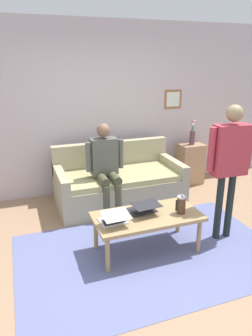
% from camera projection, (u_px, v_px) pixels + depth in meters
% --- Properties ---
extents(ground_plane, '(7.68, 7.68, 0.00)m').
position_uv_depth(ground_plane, '(150.00, 257.00, 3.54)').
color(ground_plane, '#997658').
extents(area_rug, '(2.95, 1.86, 0.01)m').
position_uv_depth(area_rug, '(150.00, 254.00, 3.59)').
color(area_rug, slate).
rests_on(area_rug, ground_plane).
extents(back_wall, '(7.04, 0.11, 2.70)m').
position_uv_depth(back_wall, '(96.00, 109.00, 5.06)').
color(back_wall, '#C1B3BA').
rests_on(back_wall, ground_plane).
extents(couch, '(1.88, 0.95, 0.88)m').
position_uv_depth(couch, '(119.00, 183.00, 4.84)').
color(couch, tan).
rests_on(couch, ground_plane).
extents(coffee_table, '(1.21, 0.60, 0.45)m').
position_uv_depth(coffee_table, '(147.00, 219.00, 3.55)').
color(coffee_table, '#A18356').
rests_on(coffee_table, ground_plane).
extents(laptop_left, '(0.34, 0.37, 0.13)m').
position_uv_depth(laptop_left, '(143.00, 208.00, 3.58)').
color(laptop_left, '#28282D').
rests_on(laptop_left, coffee_table).
extents(laptop_center, '(0.30, 0.34, 0.14)m').
position_uv_depth(laptop_center, '(114.00, 219.00, 3.34)').
color(laptop_center, silver).
rests_on(laptop_center, coffee_table).
extents(french_press, '(0.12, 0.10, 0.23)m').
position_uv_depth(french_press, '(181.00, 205.00, 3.55)').
color(french_press, '#4C3323').
rests_on(french_press, coffee_table).
extents(side_shelf, '(0.42, 0.32, 0.71)m').
position_uv_depth(side_shelf, '(190.00, 164.00, 5.58)').
color(side_shelf, '#A37C5C').
rests_on(side_shelf, ground_plane).
extents(flower_vase, '(0.09, 0.09, 0.43)m').
position_uv_depth(flower_vase, '(192.00, 136.00, 5.41)').
color(flower_vase, '#583745').
rests_on(flower_vase, side_shelf).
extents(person_standing, '(0.58, 0.21, 1.65)m').
position_uv_depth(person_standing, '(230.00, 156.00, 3.61)').
color(person_standing, '#1E2727').
rests_on(person_standing, ground_plane).
extents(person_seated, '(0.55, 0.51, 1.28)m').
position_uv_depth(person_seated, '(106.00, 163.00, 4.41)').
color(person_seated, '#474831').
rests_on(person_seated, ground_plane).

